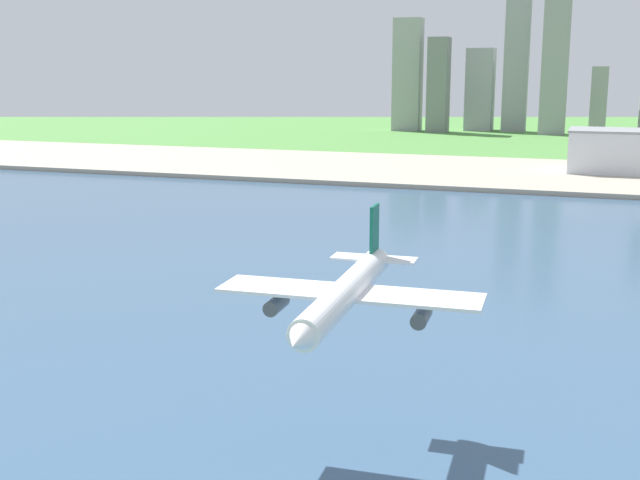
{
  "coord_description": "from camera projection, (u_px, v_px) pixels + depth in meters",
  "views": [
    {
      "loc": [
        33.18,
        35.66,
        57.19
      ],
      "look_at": [
        -16.44,
        177.83,
        25.52
      ],
      "focal_mm": 45.6,
      "sensor_mm": 36.0,
      "label": 1
    }
  ],
  "objects": [
    {
      "name": "distant_skyline",
      "position": [
        565.0,
        67.0,
        732.1
      ],
      "size": [
        329.49,
        73.71,
        158.86
      ],
      "color": "#969899",
      "rests_on": "ground"
    },
    {
      "name": "airplane_landing",
      "position": [
        345.0,
        294.0,
        116.16
      ],
      "size": [
        39.22,
        45.52,
        13.87
      ],
      "color": "white"
    },
    {
      "name": "water_bay",
      "position": [
        458.0,
        293.0,
        211.26
      ],
      "size": [
        840.0,
        360.0,
        0.15
      ],
      "primitive_type": "cube",
      "color": "#385675",
      "rests_on": "ground"
    },
    {
      "name": "warehouse_main",
      "position": [
        624.0,
        151.0,
        439.15
      ],
      "size": [
        57.92,
        38.66,
        23.04
      ],
      "color": "silver",
      "rests_on": "industrial_pier"
    },
    {
      "name": "industrial_pier",
      "position": [
        537.0,
        174.0,
        442.0
      ],
      "size": [
        840.0,
        140.0,
        2.5
      ],
      "primitive_type": "cube",
      "color": "#A99F8C",
      "rests_on": "ground"
    },
    {
      "name": "ground_plane",
      "position": [
        490.0,
        247.0,
        266.71
      ],
      "size": [
        2400.0,
        2400.0,
        0.0
      ],
      "primitive_type": "plane",
      "color": "#4D893E"
    }
  ]
}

